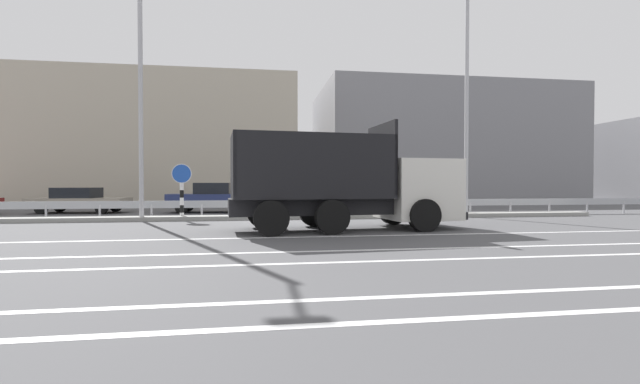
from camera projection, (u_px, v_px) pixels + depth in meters
ground_plane at (277, 222)px, 16.79m from camera, size 320.00×320.00×0.00m
lane_strip_0 at (356, 236)px, 12.37m from camera, size 53.08×0.16×0.01m
lane_strip_1 at (383, 250)px, 9.81m from camera, size 53.08×0.16×0.01m
lane_strip_2 at (404, 260)px, 8.43m from camera, size 53.08×0.16×0.01m
lane_strip_3 at (510, 316)px, 4.90m from camera, size 53.08×0.16×0.01m
lane_strip_4 at (468, 294)px, 5.88m from camera, size 53.08×0.16×0.01m
median_island at (275, 217)px, 18.32m from camera, size 29.19×1.10×0.18m
median_guardrail at (274, 205)px, 19.18m from camera, size 53.08×0.09×0.78m
dump_truck at (371, 192)px, 14.35m from camera, size 7.71×3.29×3.52m
median_road_sign at (182, 190)px, 17.72m from camera, size 0.81×0.16×2.34m
street_lamp_1 at (140, 74)px, 17.07m from camera, size 0.70×2.20×10.78m
street_lamp_2 at (468, 85)px, 19.40m from camera, size 0.70×2.20×11.00m
parked_car_2 at (79, 200)px, 22.07m from camera, size 4.83×2.21×1.32m
parked_car_3 at (211, 198)px, 22.56m from camera, size 4.39×1.96×1.56m
background_building_0 at (164, 146)px, 35.26m from camera, size 20.67×14.58×9.32m
background_building_1 at (437, 146)px, 42.07m from camera, size 22.96×13.33×10.46m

